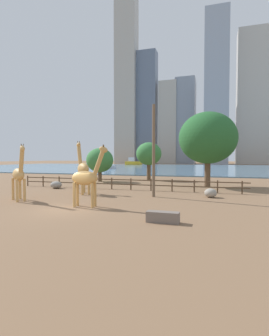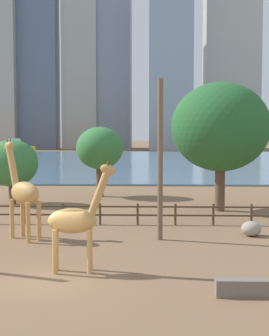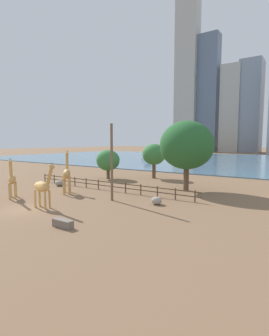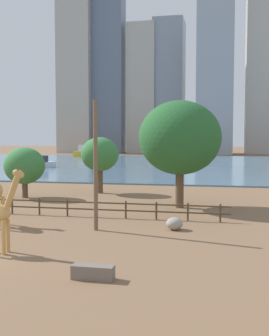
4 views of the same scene
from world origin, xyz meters
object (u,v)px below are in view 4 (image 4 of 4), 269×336
Objects in this scene: tree_left_large at (100,155)px; tree_center_broad at (180,138)px; boat_tug at (44,163)px; boulder_by_pole at (174,224)px; boat_sailboat at (86,153)px; utility_pole at (96,166)px; feeding_trough at (93,272)px; tree_right_tall at (25,166)px.

tree_left_large is 0.66× the size of tree_center_broad.
boulder_by_pole is at bearing -138.36° from boat_tug.
tree_left_large is at bearing -80.33° from boat_sailboat.
utility_pole is at bearing -143.15° from boat_tug.
tree_center_broad reaches higher than boat_tug.
utility_pole is 10.33m from feeding_trough.
boat_tug is (-31.32, 50.38, 0.59)m from boulder_by_pole.
utility_pole is 57.93m from boat_tug.
boulder_by_pole is at bearing -59.18° from tree_left_large.
tree_center_broad reaches higher than tree_left_large.
boulder_by_pole is 19.80m from tree_left_large.
boat_tug is at bearing 122.37° from tree_left_large.
boat_sailboat reaches higher than boulder_by_pole.
tree_left_large is at bearing 120.82° from boulder_by_pole.
utility_pole reaches higher than boat_tug.
tree_left_large is at bearing 140.29° from tree_center_broad.
boat_sailboat is (-22.57, 87.51, -1.77)m from tree_right_tall.
utility_pole is at bearing -80.97° from boat_sailboat.
boat_tug is at bearing 111.21° from tree_right_tall.
tree_center_broad reaches higher than boat_sailboat.
utility_pole is 1.38× the size of tree_left_large.
tree_left_large reaches higher than feeding_trough.
tree_right_tall reaches higher than boat_tug.
utility_pole is 18.49m from tree_left_large.
tree_left_large is 1.08× the size of boat_tug.
tree_left_large is 0.70× the size of boat_sailboat.
boat_tug is (-21.36, 33.69, -3.19)m from tree_left_large.
tree_center_broad reaches higher than feeding_trough.
tree_center_broad is 16.27m from tree_right_tall.
tree_left_large is 12.36m from tree_center_broad.
feeding_trough is at bearing -81.17° from boat_sailboat.
boat_sailboat is 49.47m from boat_tug.
boat_sailboat is at bearing 109.31° from tree_left_large.
boat_sailboat is at bearing 18.58° from boat_tug.
boat_tug is at bearing 126.55° from tree_center_broad.
tree_center_broad is (1.76, 19.18, 5.68)m from feeding_trough.
tree_left_large is at bearing 37.74° from tree_right_tall.
boulder_by_pole is 0.18× the size of tree_left_large.
tree_left_large is 8.11m from tree_right_tall.
tree_left_large is 87.54m from boat_sailboat.
feeding_trough is (2.68, -9.18, -3.90)m from utility_pole.
tree_center_broad is at bearing 93.58° from boulder_by_pole.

